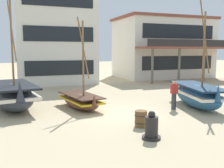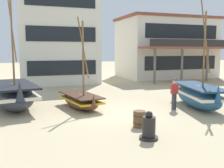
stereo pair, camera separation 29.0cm
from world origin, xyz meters
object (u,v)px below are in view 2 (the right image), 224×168
(fishing_boat_centre_large, at_px, (13,95))
(fisherman_by_hull, at_px, (174,95))
(fishing_boat_near_left, at_px, (198,95))
(capstan_winch, at_px, (149,128))
(harbor_building_main, at_px, (57,36))
(fishing_boat_far_right, at_px, (81,100))
(wooden_barrel, at_px, (139,119))
(harbor_building_annex, at_px, (166,48))

(fishing_boat_centre_large, distance_m, fisherman_by_hull, 8.93)
(fishing_boat_near_left, distance_m, fishing_boat_centre_large, 10.40)
(capstan_winch, relative_size, harbor_building_main, 0.11)
(fishing_boat_near_left, bearing_deg, fisherman_by_hull, 179.30)
(fishing_boat_centre_large, xyz_separation_m, harbor_building_main, (4.03, 11.59, 3.93))
(capstan_winch, xyz_separation_m, harbor_building_main, (-0.79, 18.57, 4.29))
(fishing_boat_far_right, relative_size, wooden_barrel, 7.28)
(fishing_boat_far_right, distance_m, harbor_building_annex, 19.62)
(fishing_boat_centre_large, xyz_separation_m, harbor_building_annex, (17.25, 12.64, 2.79))
(fishing_boat_far_right, distance_m, fisherman_by_hull, 5.22)
(fishing_boat_far_right, xyz_separation_m, wooden_barrel, (1.57, -4.40, -0.11))
(wooden_barrel, bearing_deg, fishing_boat_far_right, 109.63)
(harbor_building_main, bearing_deg, fisherman_by_hull, -73.60)
(fishing_boat_far_right, xyz_separation_m, harbor_building_main, (0.46, 12.68, 4.25))
(harbor_building_main, bearing_deg, harbor_building_annex, 4.51)
(capstan_winch, xyz_separation_m, wooden_barrel, (0.32, 1.48, -0.07))
(wooden_barrel, bearing_deg, fisherman_by_hull, 36.14)
(fishing_boat_far_right, bearing_deg, capstan_winch, -78.02)
(fishing_boat_near_left, relative_size, harbor_building_main, 0.65)
(fisherman_by_hull, distance_m, harbor_building_annex, 18.31)
(fishing_boat_centre_large, xyz_separation_m, fishing_boat_far_right, (3.57, -1.09, -0.33))
(fisherman_by_hull, distance_m, capstan_winch, 5.24)
(fishing_boat_near_left, xyz_separation_m, fishing_boat_centre_large, (-9.91, 3.15, 0.08))
(fishing_boat_centre_large, relative_size, fisherman_by_hull, 3.82)
(fisherman_by_hull, relative_size, harbor_building_annex, 0.15)
(fisherman_by_hull, xyz_separation_m, wooden_barrel, (-3.22, -2.35, -0.48))
(wooden_barrel, relative_size, harbor_building_annex, 0.06)
(fisherman_by_hull, height_order, harbor_building_main, harbor_building_main)
(fishing_boat_centre_large, relative_size, wooden_barrel, 9.20)
(fishing_boat_centre_large, bearing_deg, wooden_barrel, -46.86)
(fishing_boat_far_right, relative_size, fisherman_by_hull, 3.02)
(fishing_boat_centre_large, bearing_deg, fisherman_by_hull, -20.54)
(fishing_boat_centre_large, relative_size, fishing_boat_far_right, 1.26)
(fishing_boat_near_left, xyz_separation_m, wooden_barrel, (-4.77, -2.33, -0.36))
(fishing_boat_near_left, height_order, harbor_building_main, harbor_building_main)
(fishing_boat_near_left, distance_m, wooden_barrel, 5.32)
(fishing_boat_near_left, xyz_separation_m, harbor_building_annex, (7.34, 15.79, 2.87))
(wooden_barrel, bearing_deg, fishing_boat_centre_large, 133.14)
(fishing_boat_near_left, relative_size, wooden_barrel, 8.78)
(harbor_building_main, bearing_deg, fishing_boat_centre_large, -109.17)
(fishing_boat_centre_large, relative_size, capstan_winch, 6.09)
(fishing_boat_centre_large, distance_m, harbor_building_main, 12.89)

